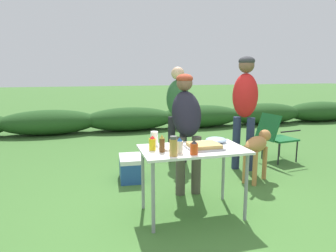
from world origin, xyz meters
name	(u,v)px	position (x,y,z in m)	size (l,w,h in m)	color
ground_plane	(192,214)	(0.00, 0.00, 0.00)	(60.00, 60.00, 0.00)	#3D6B2D
shrub_hedge	(130,119)	(0.00, 4.89, 0.30)	(14.40, 0.90, 0.61)	#234C1E
folding_table	(193,155)	(0.00, 0.00, 0.66)	(1.10, 0.64, 0.74)	silver
food_tray	(204,146)	(0.11, -0.04, 0.77)	(0.36, 0.30, 0.06)	#9E9EA3
plate_stack	(170,147)	(-0.23, 0.06, 0.75)	(0.26, 0.26, 0.02)	white
mixing_bowl	(216,140)	(0.34, 0.18, 0.77)	(0.24, 0.24, 0.06)	#99B2CC
paper_cup_stack	(154,139)	(-0.37, 0.22, 0.82)	(0.08, 0.08, 0.16)	white
mayo_bottle	(179,146)	(-0.20, -0.16, 0.82)	(0.07, 0.07, 0.16)	silver
beer_bottle	(162,144)	(-0.35, -0.06, 0.82)	(0.06, 0.06, 0.18)	brown
spice_jar	(173,146)	(-0.28, -0.23, 0.83)	(0.08, 0.08, 0.19)	#B2893D
mustard_bottle	(152,143)	(-0.43, 0.04, 0.81)	(0.07, 0.07, 0.15)	yellow
hot_sauce_bottle	(194,148)	(-0.07, -0.23, 0.81)	(0.08, 0.08, 0.14)	#CC4214
standing_person_in_olive_jacket	(187,120)	(0.14, 0.64, 0.93)	(0.40, 0.49, 1.51)	#4C473D
standing_person_in_navy_coat	(178,106)	(0.41, 1.91, 0.96)	(0.48, 0.46, 1.61)	black
standing_person_in_gray_fleece	(245,101)	(1.28, 1.23, 1.09)	(0.47, 0.46, 1.76)	#232D4C
dog	(257,147)	(1.23, 0.75, 0.49)	(0.69, 0.52, 0.70)	#B27A42
camp_chair_green_behind_table	(275,135)	(2.04, 1.49, 0.47)	(0.65, 0.54, 0.83)	#19602D
cooler_box	(131,168)	(-0.49, 1.24, 0.17)	(0.35, 0.50, 0.34)	#234C93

